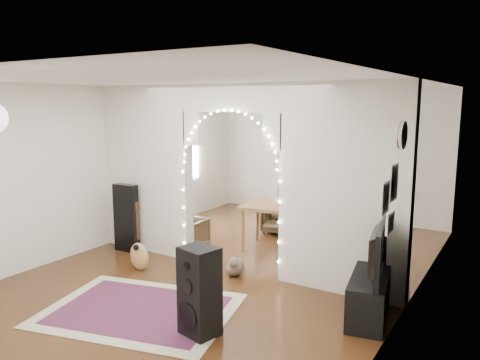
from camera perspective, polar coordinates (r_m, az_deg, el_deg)
The scene contains 23 objects.
floor at distance 7.10m, azimuth -0.85°, elevation -10.61°, with size 7.50×7.50×0.00m, color black.
ceiling at distance 6.66m, azimuth -0.91°, elevation 11.74°, with size 5.00×7.50×0.02m, color white.
wall_back at distance 10.08m, azimuth 10.70°, elevation 3.15°, with size 5.00×0.02×2.70m, color silver.
wall_left at distance 8.35m, azimuth -15.49°, elevation 1.67°, with size 0.02×7.50×2.70m, color silver.
wall_right at distance 5.82m, azimuth 20.36°, elevation -1.91°, with size 0.02×7.50×2.70m, color silver.
divider_wall at distance 6.74m, azimuth -0.88°, elevation 0.84°, with size 5.00×0.20×2.70m.
fairy_lights at distance 6.61m, azimuth -1.49°, elevation 1.77°, with size 1.64×0.04×1.60m, color #FFEABF, non-canonical shape.
window at distance 9.62m, azimuth -7.53°, elevation 3.83°, with size 0.04×1.20×1.40m, color white.
wall_clock at distance 5.14m, azimuth 19.27°, elevation 5.17°, with size 0.31×0.31×0.03m, color white.
picture_frames at distance 4.83m, azimuth 17.83°, elevation -2.19°, with size 0.02×0.50×0.70m, color white, non-canonical shape.
ceiling_fan at distance 8.41m, azimuth 6.56°, elevation 9.18°, with size 1.10×1.10×0.30m, color #AB7639, non-canonical shape.
area_rug at distance 5.87m, azimuth -12.09°, elevation -15.22°, with size 2.17×1.64×0.02m, color maroon.
guitar_case at distance 7.92m, azimuth -13.69°, elevation -4.51°, with size 0.43×0.14×1.12m, color black.
acoustic_guitar at distance 7.03m, azimuth -12.23°, elevation -7.81°, with size 0.36×0.19×0.86m.
tabby_cat at distance 6.73m, azimuth -0.62°, elevation -10.46°, with size 0.35×0.51×0.35m.
floor_speaker at distance 5.05m, azimuth -4.97°, elevation -13.42°, with size 0.43×0.40×0.96m.
media_console at distance 5.67m, azimuth 15.43°, elevation -13.61°, with size 0.40×1.00×0.50m, color black.
tv at distance 5.47m, azimuth 15.70°, elevation -8.21°, with size 1.07×0.14×0.62m, color black.
bookcase at distance 10.00m, azimuth 9.34°, elevation -0.80°, with size 1.30×0.33×1.34m, color tan.
dining_table at distance 7.75m, azimuth 4.84°, elevation -3.64°, with size 1.29×0.95×0.76m.
flower_vase at distance 7.71m, azimuth 4.85°, elevation -2.42°, with size 0.18×0.18×0.19m, color white.
dining_chair_left at distance 7.91m, azimuth -6.43°, elevation -6.54°, with size 0.56×0.58×0.52m, color #4C3F26.
dining_chair_right at distance 8.83m, azimuth 4.82°, elevation -4.81°, with size 0.56×0.57×0.52m, color #4C3F26.
Camera 1 is at (3.59, -5.61, 2.45)m, focal length 35.00 mm.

